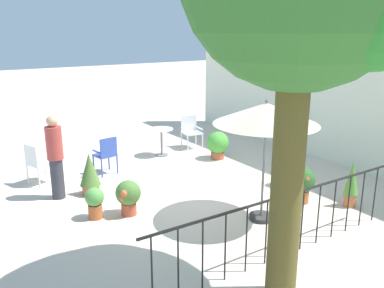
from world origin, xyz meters
TOP-DOWN VIEW (x-y plane):
  - ground_plane at (0.00, 0.00)m, footprint 60.00×60.00m
  - villa_facade at (0.00, 4.51)m, footprint 10.47×0.30m
  - terrace_railing at (3.07, -0.00)m, footprint 0.03×4.84m
  - patio_umbrella_0 at (1.94, 0.59)m, footprint 1.81×1.81m
  - cafe_table_0 at (-2.45, 0.97)m, footprint 0.63×0.63m
  - patio_chair_0 at (-2.08, -2.34)m, footprint 0.61×0.62m
  - patio_chair_1 at (-2.70, 2.07)m, footprint 0.55×0.56m
  - patio_chair_2 at (-1.86, -0.83)m, footprint 0.48×0.51m
  - potted_plant_0 at (2.46, 2.42)m, footprint 0.27×0.27m
  - potted_plant_1 at (-1.40, 2.08)m, footprint 0.59×0.59m
  - potted_plant_2 at (0.98, 2.14)m, footprint 0.34×0.34m
  - potted_plant_3 at (1.80, 1.76)m, footprint 0.51×0.51m
  - potted_plant_4 at (0.45, -1.35)m, footprint 0.49×0.47m
  - potted_plant_5 at (-0.88, -1.59)m, footprint 0.43×0.43m
  - potted_plant_6 at (0.25, -1.92)m, footprint 0.35×0.35m
  - standing_person at (-1.06, -2.21)m, footprint 0.44×0.44m

SIDE VIEW (x-z plane):
  - ground_plane at x=0.00m, z-range 0.00..0.00m
  - potted_plant_2 at x=0.98m, z-range 0.02..0.58m
  - potted_plant_6 at x=0.25m, z-range 0.04..0.62m
  - potted_plant_4 at x=0.45m, z-range 0.05..0.72m
  - potted_plant_1 at x=-1.40m, z-range 0.04..0.77m
  - potted_plant_3 at x=1.80m, z-range 0.06..0.79m
  - potted_plant_5 at x=-0.88m, z-range 0.02..0.92m
  - potted_plant_0 at x=2.46m, z-range 0.02..0.95m
  - cafe_table_0 at x=-2.45m, z-range 0.14..0.89m
  - patio_chair_2 at x=-1.86m, z-range 0.07..0.98m
  - patio_chair_1 at x=-2.70m, z-range 0.07..0.99m
  - patio_chair_0 at x=-2.08m, z-range 0.07..1.00m
  - terrace_railing at x=3.07m, z-range 0.18..1.19m
  - standing_person at x=-1.06m, z-range 0.03..1.75m
  - patio_umbrella_0 at x=1.94m, z-range 0.83..3.03m
  - villa_facade at x=0.00m, z-range 0.00..3.95m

